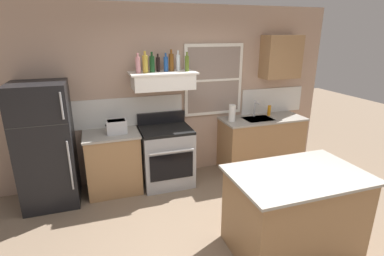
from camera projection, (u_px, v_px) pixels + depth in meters
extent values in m
cube|color=tan|center=(175.00, 94.00, 4.69)|extent=(5.40, 0.06, 2.70)
cube|color=silver|center=(101.00, 114.00, 4.37)|extent=(2.50, 0.02, 0.44)
cube|color=silver|center=(272.00, 100.00, 5.26)|extent=(1.20, 0.02, 0.44)
cube|color=white|center=(214.00, 80.00, 4.78)|extent=(1.00, 0.04, 1.15)
cube|color=gray|center=(214.00, 80.00, 4.76)|extent=(0.90, 0.01, 1.05)
cube|color=white|center=(214.00, 80.00, 4.76)|extent=(0.90, 0.02, 0.04)
cube|color=black|center=(46.00, 146.00, 3.92)|extent=(0.70, 0.68, 1.69)
cube|color=#333333|center=(37.00, 127.00, 3.50)|extent=(0.69, 0.00, 0.01)
cylinder|color=#A5A8AD|center=(70.00, 166.00, 3.73)|extent=(0.02, 0.02, 0.67)
cylinder|color=#A5A8AD|center=(62.00, 106.00, 3.49)|extent=(0.02, 0.02, 0.33)
cube|color=#9E754C|center=(113.00, 163.00, 4.36)|extent=(0.76, 0.60, 0.88)
cube|color=#9E998E|center=(111.00, 134.00, 4.22)|extent=(0.79, 0.63, 0.03)
cube|color=silver|center=(117.00, 127.00, 4.18)|extent=(0.28, 0.20, 0.19)
cube|color=black|center=(116.00, 121.00, 4.16)|extent=(0.24, 0.16, 0.01)
cube|color=black|center=(106.00, 125.00, 4.13)|extent=(0.02, 0.03, 0.02)
cube|color=#9EA0A5|center=(166.00, 157.00, 4.56)|extent=(0.76, 0.64, 0.87)
cube|color=black|center=(166.00, 130.00, 4.42)|extent=(0.76, 0.64, 0.04)
cube|color=black|center=(161.00, 118.00, 4.65)|extent=(0.76, 0.06, 0.18)
cube|color=black|center=(172.00, 167.00, 4.27)|extent=(0.65, 0.01, 0.40)
cylinder|color=silver|center=(172.00, 152.00, 4.17)|extent=(0.65, 0.03, 0.03)
cube|color=white|center=(163.00, 81.00, 4.29)|extent=(0.88, 0.48, 0.22)
cube|color=#262628|center=(166.00, 89.00, 4.11)|extent=(0.75, 0.02, 0.04)
cube|color=white|center=(162.00, 73.00, 4.25)|extent=(0.96, 0.52, 0.02)
cylinder|color=#C67F84|center=(138.00, 65.00, 4.08)|extent=(0.07, 0.07, 0.22)
cylinder|color=#C67F84|center=(137.00, 55.00, 4.03)|extent=(0.03, 0.03, 0.05)
cylinder|color=#B29333|center=(145.00, 64.00, 4.11)|extent=(0.08, 0.08, 0.24)
cylinder|color=#B29333|center=(145.00, 53.00, 4.07)|extent=(0.03, 0.03, 0.06)
cylinder|color=#143819|center=(152.00, 64.00, 4.14)|extent=(0.07, 0.07, 0.23)
cylinder|color=#143819|center=(152.00, 54.00, 4.09)|extent=(0.03, 0.03, 0.06)
cylinder|color=black|center=(158.00, 64.00, 4.24)|extent=(0.06, 0.06, 0.20)
cylinder|color=black|center=(158.00, 55.00, 4.20)|extent=(0.02, 0.02, 0.05)
cylinder|color=#1E478C|center=(166.00, 64.00, 4.25)|extent=(0.07, 0.07, 0.21)
cylinder|color=#1E478C|center=(166.00, 55.00, 4.21)|extent=(0.03, 0.03, 0.05)
cylinder|color=brown|center=(171.00, 62.00, 4.29)|extent=(0.07, 0.07, 0.25)
cylinder|color=brown|center=(171.00, 52.00, 4.24)|extent=(0.03, 0.03, 0.06)
cylinder|color=silver|center=(178.00, 63.00, 4.32)|extent=(0.06, 0.06, 0.24)
cylinder|color=silver|center=(178.00, 52.00, 4.28)|extent=(0.03, 0.03, 0.06)
cylinder|color=#4C601E|center=(187.00, 64.00, 4.27)|extent=(0.06, 0.06, 0.22)
cylinder|color=#4C601E|center=(187.00, 54.00, 4.22)|extent=(0.03, 0.03, 0.06)
cube|color=#9E754C|center=(261.00, 144.00, 5.11)|extent=(1.40, 0.60, 0.88)
cube|color=#9E998E|center=(263.00, 119.00, 4.97)|extent=(1.43, 0.63, 0.03)
cube|color=#B7BABC|center=(258.00, 119.00, 4.92)|extent=(0.48, 0.36, 0.01)
cylinder|color=silver|center=(254.00, 109.00, 5.00)|extent=(0.03, 0.03, 0.28)
cylinder|color=silver|center=(257.00, 103.00, 4.89)|extent=(0.02, 0.16, 0.02)
cylinder|color=white|center=(232.00, 113.00, 4.75)|extent=(0.11, 0.11, 0.27)
cylinder|color=orange|center=(269.00, 110.00, 5.08)|extent=(0.06, 0.06, 0.18)
cube|color=#9E754C|center=(294.00, 213.00, 3.15)|extent=(1.32, 0.82, 0.88)
cube|color=#9E998E|center=(298.00, 175.00, 3.01)|extent=(1.40, 0.90, 0.03)
cube|color=#9E754C|center=(281.00, 57.00, 4.89)|extent=(0.64, 0.32, 0.70)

